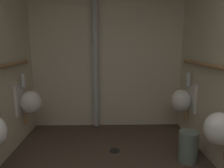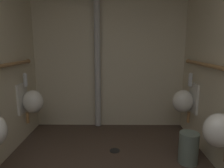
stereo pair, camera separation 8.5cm
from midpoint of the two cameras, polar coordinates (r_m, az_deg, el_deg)
wall_back at (r=3.53m, az=-2.12°, el=8.39°), size 2.67×0.06×2.54m
urinal_left_far at (r=3.23m, az=-22.68°, el=-4.56°), size 0.32×0.30×0.76m
urinal_right_mid at (r=2.32m, az=27.10°, el=-10.80°), size 0.32×0.30×0.76m
urinal_right_far at (r=3.24m, az=18.24°, el=-4.20°), size 0.32×0.30×0.76m
standpipe_back_wall at (r=3.43m, az=-5.40°, el=8.28°), size 0.10×0.10×2.49m
floor_drain at (r=2.93m, az=-0.20°, el=-17.97°), size 0.14×0.14×0.01m
waste_bin at (r=2.77m, az=19.47°, el=-16.07°), size 0.23×0.23×0.38m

